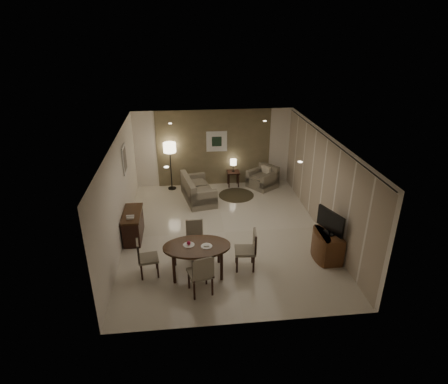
{
  "coord_description": "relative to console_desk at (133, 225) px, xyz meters",
  "views": [
    {
      "loc": [
        -1.0,
        -9.02,
        5.38
      ],
      "look_at": [
        0.0,
        0.2,
        1.15
      ],
      "focal_mm": 30.0,
      "sensor_mm": 36.0,
      "label": 1
    }
  ],
  "objects": [
    {
      "name": "floor_lamp",
      "position": [
        0.97,
        3.21,
        0.46
      ],
      "size": [
        0.42,
        0.42,
        1.68
      ],
      "primitive_type": null,
      "color": "#FFE5B7",
      "rests_on": "floor"
    },
    {
      "name": "round_rug",
      "position": [
        3.15,
        2.4,
        -0.37
      ],
      "size": [
        1.19,
        1.19,
        0.01
      ],
      "primitive_type": "cylinder",
      "color": "#403624",
      "rests_on": "floor"
    },
    {
      "name": "taupe_accent",
      "position": [
        2.49,
        3.48,
        0.98
      ],
      "size": [
        3.96,
        0.03,
        2.7
      ],
      "primitive_type": "cube",
      "color": "#7F6F4F",
      "rests_on": "wall_back"
    },
    {
      "name": "art_left_canvas",
      "position": [
        -0.21,
        1.2,
        1.48
      ],
      "size": [
        0.01,
        0.46,
        0.64
      ],
      "primitive_type": "cube",
      "color": "gray",
      "rests_on": "wall_left"
    },
    {
      "name": "chair_far",
      "position": [
        1.63,
        -1.04,
        0.08
      ],
      "size": [
        0.45,
        0.45,
        0.9
      ],
      "primitive_type": null,
      "rotation": [
        0.0,
        0.0,
        0.02
      ],
      "color": "gray",
      "rests_on": "floor"
    },
    {
      "name": "downlight_fl",
      "position": [
        1.09,
        1.8,
        2.31
      ],
      "size": [
        0.1,
        0.1,
        0.01
      ],
      "primitive_type": "cylinder",
      "color": "white",
      "rests_on": "ceiling"
    },
    {
      "name": "table_lamp",
      "position": [
        3.15,
        3.25,
        0.42
      ],
      "size": [
        0.22,
        0.22,
        0.5
      ],
      "primitive_type": null,
      "color": "#FFEAC1",
      "rests_on": "side_table"
    },
    {
      "name": "curtain_rod",
      "position": [
        5.17,
        0.0,
        2.27
      ],
      "size": [
        0.03,
        6.8,
        0.03
      ],
      "primitive_type": "cylinder",
      "rotation": [
        1.57,
        0.0,
        0.0
      ],
      "color": "black",
      "rests_on": "wall_right"
    },
    {
      "name": "art_back_frame",
      "position": [
        2.59,
        3.46,
        1.23
      ],
      "size": [
        0.72,
        0.03,
        0.72
      ],
      "primitive_type": "cube",
      "color": "silver",
      "rests_on": "wall_back"
    },
    {
      "name": "telephone",
      "position": [
        0.0,
        -0.3,
        0.43
      ],
      "size": [
        0.2,
        0.14,
        0.09
      ],
      "primitive_type": null,
      "color": "white",
      "rests_on": "console_desk"
    },
    {
      "name": "chair_near",
      "position": [
        1.69,
        -2.46,
        0.13
      ],
      "size": [
        0.6,
        0.6,
        1.0
      ],
      "primitive_type": null,
      "rotation": [
        0.0,
        0.0,
        3.41
      ],
      "color": "gray",
      "rests_on": "floor"
    },
    {
      "name": "chair_right",
      "position": [
        2.78,
        -1.69,
        0.11
      ],
      "size": [
        0.51,
        0.51,
        0.97
      ],
      "primitive_type": null,
      "rotation": [
        0.0,
        0.0,
        -1.67
      ],
      "color": "gray",
      "rests_on": "floor"
    },
    {
      "name": "chair_left",
      "position": [
        0.54,
        -1.71,
        0.08
      ],
      "size": [
        0.5,
        0.5,
        0.91
      ],
      "primitive_type": null,
      "rotation": [
        0.0,
        0.0,
        1.72
      ],
      "color": "gray",
      "rests_on": "floor"
    },
    {
      "name": "sofa",
      "position": [
        1.86,
        2.21,
        0.02
      ],
      "size": [
        1.81,
        1.15,
        0.79
      ],
      "primitive_type": null,
      "rotation": [
        0.0,
        0.0,
        1.77
      ],
      "color": "gray",
      "rests_on": "floor"
    },
    {
      "name": "downlight_nl",
      "position": [
        1.09,
        -1.8,
        2.31
      ],
      "size": [
        0.1,
        0.1,
        0.01
      ],
      "primitive_type": "cylinder",
      "color": "white",
      "rests_on": "ceiling"
    },
    {
      "name": "tv_cabinet",
      "position": [
        4.89,
        -1.5,
        -0.03
      ],
      "size": [
        0.48,
        0.9,
        0.7
      ],
      "primitive_type": null,
      "color": "brown",
      "rests_on": "floor"
    },
    {
      "name": "downlight_fr",
      "position": [
        3.89,
        1.8,
        2.31
      ],
      "size": [
        0.1,
        0.1,
        0.01
      ],
      "primitive_type": "cylinder",
      "color": "white",
      "rests_on": "ceiling"
    },
    {
      "name": "room_shell",
      "position": [
        2.49,
        0.4,
        0.98
      ],
      "size": [
        5.5,
        7.0,
        2.7
      ],
      "color": "beige",
      "rests_on": "ground"
    },
    {
      "name": "downlight_nr",
      "position": [
        3.89,
        -1.8,
        2.31
      ],
      "size": [
        0.1,
        0.1,
        0.01
      ],
      "primitive_type": "cylinder",
      "color": "white",
      "rests_on": "ceiling"
    },
    {
      "name": "plate_a",
      "position": [
        1.47,
        -1.7,
        0.36
      ],
      "size": [
        0.26,
        0.26,
        0.02
      ],
      "primitive_type": "cylinder",
      "color": "white",
      "rests_on": "dining_table"
    },
    {
      "name": "curtain_wall",
      "position": [
        5.17,
        0.0,
        0.95
      ],
      "size": [
        0.08,
        6.7,
        2.58
      ],
      "primitive_type": null,
      "color": "#BAA891",
      "rests_on": "wall_right"
    },
    {
      "name": "flat_tv",
      "position": [
        4.87,
        -1.5,
        0.65
      ],
      "size": [
        0.36,
        0.85,
        0.6
      ],
      "primitive_type": null,
      "rotation": [
        0.0,
        0.0,
        0.35
      ],
      "color": "black",
      "rests_on": "tv_cabinet"
    },
    {
      "name": "art_left_frame",
      "position": [
        -0.23,
        1.2,
        1.48
      ],
      "size": [
        0.03,
        0.6,
        0.8
      ],
      "primitive_type": "cube",
      "color": "silver",
      "rests_on": "wall_left"
    },
    {
      "name": "side_table",
      "position": [
        3.15,
        3.24,
        -0.1
      ],
      "size": [
        0.42,
        0.42,
        0.54
      ],
      "primitive_type": null,
      "color": "black",
      "rests_on": "floor"
    },
    {
      "name": "dining_table",
      "position": [
        1.65,
        -1.75,
        -0.01
      ],
      "size": [
        1.55,
        0.97,
        0.73
      ],
      "primitive_type": null,
      "color": "#3F2614",
      "rests_on": "floor"
    },
    {
      "name": "plate_b",
      "position": [
        1.87,
        -1.8,
        0.36
      ],
      "size": [
        0.26,
        0.26,
        0.02
      ],
      "primitive_type": "cylinder",
      "color": "white",
      "rests_on": "dining_table"
    },
    {
      "name": "armchair",
      "position": [
        4.16,
        2.99,
        0.01
      ],
      "size": [
        1.17,
        1.18,
        0.77
      ],
      "primitive_type": null,
      "rotation": [
        0.0,
        0.0,
        -0.94
      ],
      "color": "gray",
      "rests_on": "floor"
    },
    {
      "name": "fruit_apple",
      "position": [
        1.47,
        -1.7,
        0.41
      ],
      "size": [
        0.09,
        0.09,
        0.09
      ],
      "primitive_type": "sphere",
      "color": "#C9173F",
      "rests_on": "plate_a"
    },
    {
      "name": "napkin",
      "position": [
        1.87,
        -1.8,
        0.38
      ],
      "size": [
        0.12,
        0.08,
        0.03
      ],
      "primitive_type": "cube",
      "color": "white",
      "rests_on": "plate_b"
    },
    {
      "name": "console_desk",
      "position": [
        0.0,
        0.0,
        0.0
      ],
      "size": [
        0.48,
        1.2,
        0.75
      ],
      "primitive_type": null,
      "color": "#3F2614",
      "rests_on": "floor"
    },
    {
      "name": "art_back_canvas",
      "position": [
        2.59,
        3.44,
        1.23
      ],
      "size": [
        0.34,
        0.01,
        0.34
      ],
      "primitive_type": "cube",
      "color": "black",
      "rests_on": "wall_back"
    }
  ]
}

